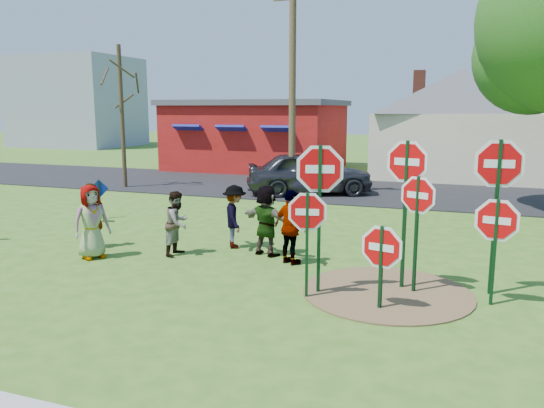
{
  "coord_description": "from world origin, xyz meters",
  "views": [
    {
      "loc": [
        5.67,
        -10.75,
        3.45
      ],
      "look_at": [
        1.31,
        1.44,
        1.11
      ],
      "focal_mm": 35.0,
      "sensor_mm": 36.0,
      "label": 1
    }
  ],
  "objects_px": {
    "stop_sign_a": "(307,221)",
    "suv": "(309,173)",
    "stop_sign_b": "(406,176)",
    "stop_sign_d": "(498,178)",
    "person_a": "(91,222)",
    "utility_pole": "(292,81)",
    "person_b": "(94,216)",
    "stop_sign_c": "(417,208)"
  },
  "relations": [
    {
      "from": "person_b",
      "to": "stop_sign_d",
      "type": "bearing_deg",
      "value": -86.85
    },
    {
      "from": "stop_sign_c",
      "to": "stop_sign_d",
      "type": "xyz_separation_m",
      "value": [
        1.36,
        0.42,
        0.57
      ]
    },
    {
      "from": "stop_sign_a",
      "to": "person_b",
      "type": "xyz_separation_m",
      "value": [
        -5.99,
        1.69,
        -0.63
      ]
    },
    {
      "from": "stop_sign_b",
      "to": "stop_sign_d",
      "type": "height_order",
      "value": "stop_sign_d"
    },
    {
      "from": "suv",
      "to": "stop_sign_a",
      "type": "bearing_deg",
      "value": 171.38
    },
    {
      "from": "person_b",
      "to": "stop_sign_c",
      "type": "bearing_deg",
      "value": -90.21
    },
    {
      "from": "stop_sign_d",
      "to": "stop_sign_c",
      "type": "bearing_deg",
      "value": -169.76
    },
    {
      "from": "stop_sign_a",
      "to": "suv",
      "type": "height_order",
      "value": "stop_sign_a"
    },
    {
      "from": "stop_sign_d",
      "to": "person_b",
      "type": "relative_size",
      "value": 1.89
    },
    {
      "from": "stop_sign_d",
      "to": "utility_pole",
      "type": "relative_size",
      "value": 0.36
    },
    {
      "from": "suv",
      "to": "utility_pole",
      "type": "height_order",
      "value": "utility_pole"
    },
    {
      "from": "person_a",
      "to": "suv",
      "type": "xyz_separation_m",
      "value": [
        2.25,
        10.6,
        0.03
      ]
    },
    {
      "from": "stop_sign_a",
      "to": "person_a",
      "type": "distance_m",
      "value": 5.53
    },
    {
      "from": "stop_sign_c",
      "to": "utility_pole",
      "type": "bearing_deg",
      "value": 142.35
    },
    {
      "from": "stop_sign_b",
      "to": "utility_pole",
      "type": "distance_m",
      "value": 11.26
    },
    {
      "from": "stop_sign_b",
      "to": "stop_sign_a",
      "type": "bearing_deg",
      "value": -130.94
    },
    {
      "from": "stop_sign_d",
      "to": "person_b",
      "type": "height_order",
      "value": "stop_sign_d"
    },
    {
      "from": "stop_sign_d",
      "to": "utility_pole",
      "type": "distance_m",
      "value": 11.9
    },
    {
      "from": "stop_sign_d",
      "to": "person_b",
      "type": "distance_m",
      "value": 9.3
    },
    {
      "from": "stop_sign_d",
      "to": "suv",
      "type": "distance_m",
      "value": 12.01
    },
    {
      "from": "stop_sign_a",
      "to": "stop_sign_b",
      "type": "height_order",
      "value": "stop_sign_b"
    },
    {
      "from": "stop_sign_b",
      "to": "utility_pole",
      "type": "xyz_separation_m",
      "value": [
        -5.31,
        9.66,
        2.29
      ]
    },
    {
      "from": "stop_sign_c",
      "to": "suv",
      "type": "distance_m",
      "value": 11.67
    },
    {
      "from": "stop_sign_b",
      "to": "person_a",
      "type": "relative_size",
      "value": 1.74
    },
    {
      "from": "stop_sign_c",
      "to": "person_a",
      "type": "height_order",
      "value": "stop_sign_c"
    },
    {
      "from": "stop_sign_d",
      "to": "suv",
      "type": "bearing_deg",
      "value": 115.54
    },
    {
      "from": "person_a",
      "to": "person_b",
      "type": "height_order",
      "value": "person_a"
    },
    {
      "from": "stop_sign_b",
      "to": "stop_sign_d",
      "type": "relative_size",
      "value": 0.98
    },
    {
      "from": "suv",
      "to": "utility_pole",
      "type": "xyz_separation_m",
      "value": [
        -0.53,
        -0.67,
        3.59
      ]
    },
    {
      "from": "stop_sign_a",
      "to": "person_a",
      "type": "xyz_separation_m",
      "value": [
        -5.43,
        0.87,
        -0.58
      ]
    },
    {
      "from": "stop_sign_b",
      "to": "person_b",
      "type": "distance_m",
      "value": 7.73
    },
    {
      "from": "stop_sign_a",
      "to": "stop_sign_d",
      "type": "relative_size",
      "value": 0.69
    },
    {
      "from": "stop_sign_d",
      "to": "person_a",
      "type": "bearing_deg",
      "value": 176.61
    },
    {
      "from": "stop_sign_d",
      "to": "person_a",
      "type": "height_order",
      "value": "stop_sign_d"
    },
    {
      "from": "person_b",
      "to": "suv",
      "type": "bearing_deg",
      "value": -10.98
    },
    {
      "from": "stop_sign_b",
      "to": "stop_sign_d",
      "type": "distance_m",
      "value": 1.62
    },
    {
      "from": "stop_sign_a",
      "to": "stop_sign_c",
      "type": "relative_size",
      "value": 0.89
    },
    {
      "from": "suv",
      "to": "utility_pole",
      "type": "relative_size",
      "value": 0.59
    },
    {
      "from": "stop_sign_a",
      "to": "stop_sign_d",
      "type": "bearing_deg",
      "value": 11.09
    },
    {
      "from": "person_a",
      "to": "person_b",
      "type": "bearing_deg",
      "value": 65.12
    },
    {
      "from": "stop_sign_b",
      "to": "person_b",
      "type": "relative_size",
      "value": 1.85
    },
    {
      "from": "suv",
      "to": "utility_pole",
      "type": "bearing_deg",
      "value": 117.73
    }
  ]
}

